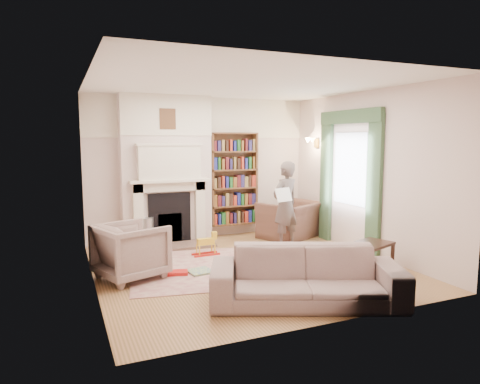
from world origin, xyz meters
name	(u,v)px	position (x,y,z in m)	size (l,w,h in m)	color
floor	(246,267)	(0.00, 0.00, 0.00)	(4.50, 4.50, 0.00)	brown
ceiling	(247,84)	(0.00, 0.00, 2.80)	(4.50, 4.50, 0.00)	white
wall_back	(201,168)	(0.00, 2.25, 1.40)	(4.50, 4.50, 0.00)	beige
wall_front	(333,195)	(0.00, -2.25, 1.40)	(4.50, 4.50, 0.00)	beige
wall_left	(91,184)	(-2.25, 0.00, 1.40)	(4.50, 4.50, 0.00)	beige
wall_right	(365,173)	(2.25, 0.00, 1.40)	(4.50, 4.50, 0.00)	beige
fireplace	(167,171)	(-0.75, 2.05, 1.39)	(1.70, 0.58, 2.80)	beige
bookcase	(234,179)	(0.65, 2.12, 1.18)	(1.00, 0.24, 1.85)	brown
window	(350,169)	(2.23, 0.40, 1.45)	(0.02, 0.90, 1.30)	silver
curtain_left	(374,186)	(2.20, -0.30, 1.20)	(0.07, 0.32, 2.40)	#314C31
curtain_right	(326,179)	(2.20, 1.10, 1.20)	(0.07, 0.32, 2.40)	#314C31
pelmet	(350,117)	(2.19, 0.40, 2.38)	(0.09, 1.70, 0.24)	#314C31
wall_sconce	(308,143)	(2.03, 1.50, 1.90)	(0.20, 0.24, 0.24)	gold
rug	(224,266)	(-0.32, 0.12, 0.01)	(2.82, 2.17, 0.01)	beige
armchair_reading	(290,220)	(1.62, 1.48, 0.36)	(1.12, 0.98, 0.73)	#482C26
armchair_left	(131,251)	(-1.74, 0.14, 0.40)	(0.85, 0.88, 0.80)	#B9AC98
sofa	(306,276)	(0.07, -1.64, 0.33)	(2.29, 0.90, 0.67)	gray
man_reading	(285,204)	(1.17, 0.88, 0.79)	(0.58, 0.38, 1.58)	#564A45
newspaper	(284,195)	(1.02, 0.68, 1.00)	(0.36, 0.02, 0.25)	white
coffee_table	(370,258)	(1.58, -0.99, 0.23)	(0.70, 0.45, 0.45)	black
paraffin_heater	(147,232)	(-1.18, 1.86, 0.28)	(0.24, 0.24, 0.55)	#B4B8BC
rocking_horse	(206,244)	(-0.38, 0.85, 0.20)	(0.46, 0.18, 0.40)	gold
board_game	(200,271)	(-0.77, -0.02, 0.03)	(0.33, 0.33, 0.03)	#CBD54B
game_box_lid	(178,273)	(-1.09, 0.01, 0.04)	(0.29, 0.19, 0.05)	#B31814
comic_annuals	(275,270)	(0.31, -0.38, 0.02)	(0.56, 0.46, 0.02)	red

